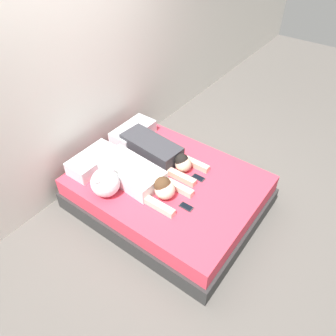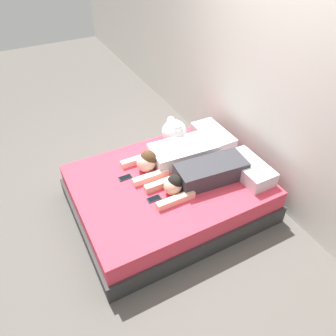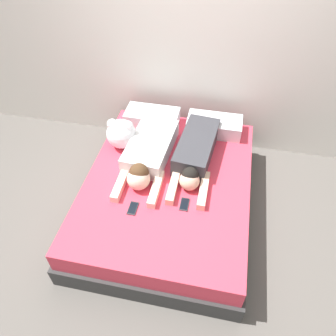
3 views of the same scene
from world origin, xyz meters
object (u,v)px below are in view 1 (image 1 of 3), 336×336
at_px(bed, 168,192).
at_px(pillow_head_left, 93,161).
at_px(cell_phone_right, 198,178).
at_px(cell_phone_left, 186,207).
at_px(person_left, 140,177).
at_px(person_right, 158,152).
at_px(plush_toy, 105,182).
at_px(pillow_head_right, 133,132).

distance_m(bed, pillow_head_left, 0.91).
bearing_deg(cell_phone_right, bed, 127.18).
bearing_deg(cell_phone_left, pillow_head_left, 95.46).
relative_size(person_left, person_right, 0.99).
height_order(person_left, plush_toy, plush_toy).
bearing_deg(person_left, pillow_head_left, 99.54).
height_order(cell_phone_right, plush_toy, plush_toy).
bearing_deg(person_right, cell_phone_left, -122.20).
height_order(pillow_head_right, person_right, person_right).
bearing_deg(plush_toy, pillow_head_left, 62.45).
bearing_deg(pillow_head_right, cell_phone_left, -115.49).
bearing_deg(person_left, bed, -39.24).
distance_m(person_left, cell_phone_left, 0.59).
xyz_separation_m(bed, person_right, (0.21, 0.29, 0.31)).
bearing_deg(cell_phone_left, person_left, 91.27).
bearing_deg(person_left, pillow_head_right, 45.86).
relative_size(bed, pillow_head_right, 3.48).
relative_size(pillow_head_right, plush_toy, 1.84).
relative_size(person_left, plush_toy, 3.40).
bearing_deg(person_left, cell_phone_left, -88.73).
distance_m(bed, pillow_head_right, 0.91).
bearing_deg(bed, plush_toy, 145.75).
xyz_separation_m(person_right, cell_phone_right, (-0.01, -0.55, -0.09)).
relative_size(cell_phone_right, plush_toy, 0.45).
relative_size(pillow_head_left, cell_phone_right, 4.06).
relative_size(pillow_head_left, person_left, 0.54).
height_order(person_right, cell_phone_right, person_right).
xyz_separation_m(pillow_head_left, plush_toy, (-0.21, -0.41, 0.08)).
relative_size(pillow_head_right, person_right, 0.53).
bearing_deg(plush_toy, cell_phone_left, -66.92).
distance_m(pillow_head_right, person_left, 0.83).
height_order(person_right, plush_toy, plush_toy).
bearing_deg(cell_phone_right, pillow_head_right, 82.45).
xyz_separation_m(pillow_head_right, plush_toy, (-0.89, -0.41, 0.08)).
xyz_separation_m(person_left, plush_toy, (-0.31, 0.18, 0.06)).
bearing_deg(pillow_head_left, bed, -66.79).
bearing_deg(pillow_head_right, person_left, -134.14).
relative_size(bed, pillow_head_left, 3.48).
bearing_deg(plush_toy, pillow_head_right, 24.82).
bearing_deg(bed, person_right, 54.80).
bearing_deg(cell_phone_right, person_right, 89.30).
relative_size(pillow_head_right, person_left, 0.54).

